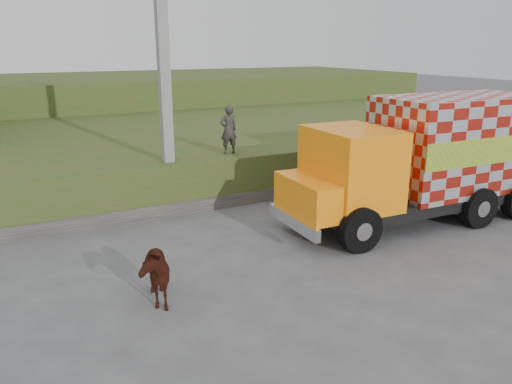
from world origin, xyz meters
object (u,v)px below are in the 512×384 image
utility_pole (164,72)px  pedestrian (229,130)px  cargo_truck (428,158)px  cow (151,272)px

utility_pole → pedestrian: utility_pole is taller
cargo_truck → cow: bearing=-170.1°
pedestrian → cow: bearing=53.2°
pedestrian → utility_pole: bearing=6.1°
cow → pedestrian: pedestrian is taller
utility_pole → cargo_truck: 7.77m
cargo_truck → pedestrian: (-4.15, 4.29, 0.48)m
utility_pole → cow: size_ratio=5.45×
utility_pole → cargo_truck: bearing=-33.5°
utility_pole → pedestrian: (2.05, 0.20, -1.82)m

